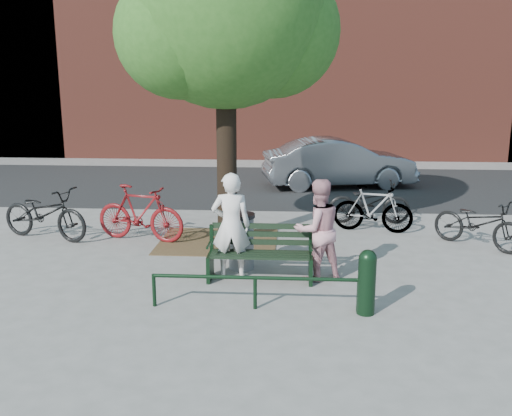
# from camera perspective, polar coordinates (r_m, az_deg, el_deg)

# --- Properties ---
(ground) EXTENTS (90.00, 90.00, 0.00)m
(ground) POSITION_cam_1_polar(r_m,az_deg,el_deg) (9.63, 0.40, -7.23)
(ground) COLOR gray
(ground) RESTS_ON ground
(dirt_pit) EXTENTS (2.40, 2.00, 0.02)m
(dirt_pit) POSITION_cam_1_polar(r_m,az_deg,el_deg) (11.80, -3.81, -3.36)
(dirt_pit) COLOR brown
(dirt_pit) RESTS_ON ground
(road) EXTENTS (40.00, 7.00, 0.01)m
(road) POSITION_cam_1_polar(r_m,az_deg,el_deg) (17.84, 2.04, 2.29)
(road) COLOR black
(road) RESTS_ON ground
(townhouse_row) EXTENTS (45.00, 4.00, 14.00)m
(townhouse_row) POSITION_cam_1_polar(r_m,az_deg,el_deg) (25.19, 3.17, 19.68)
(townhouse_row) COLOR brown
(townhouse_row) RESTS_ON ground
(park_bench) EXTENTS (1.74, 0.54, 0.97)m
(park_bench) POSITION_cam_1_polar(r_m,az_deg,el_deg) (9.55, 0.44, -4.37)
(park_bench) COLOR black
(park_bench) RESTS_ON ground
(guard_railing) EXTENTS (3.06, 0.06, 0.51)m
(guard_railing) POSITION_cam_1_polar(r_m,az_deg,el_deg) (8.37, -0.09, -7.48)
(guard_railing) COLOR black
(guard_railing) RESTS_ON ground
(street_tree) EXTENTS (4.20, 3.80, 6.50)m
(street_tree) POSITION_cam_1_polar(r_m,az_deg,el_deg) (11.34, -2.82, 18.51)
(street_tree) COLOR black
(street_tree) RESTS_ON ground
(person_left) EXTENTS (0.68, 0.47, 1.80)m
(person_left) POSITION_cam_1_polar(r_m,az_deg,el_deg) (9.55, -2.51, -1.77)
(person_left) COLOR silver
(person_left) RESTS_ON ground
(person_right) EXTENTS (1.02, 0.92, 1.71)m
(person_right) POSITION_cam_1_polar(r_m,az_deg,el_deg) (9.51, 6.19, -2.18)
(person_right) COLOR #C2858E
(person_right) RESTS_ON ground
(bollard) EXTENTS (0.26, 0.26, 0.96)m
(bollard) POSITION_cam_1_polar(r_m,az_deg,el_deg) (8.32, 11.02, -7.06)
(bollard) COLOR black
(bollard) RESTS_ON ground
(litter_bin) EXTENTS (0.49, 0.49, 1.00)m
(litter_bin) POSITION_cam_1_polar(r_m,az_deg,el_deg) (10.07, -1.49, -3.30)
(litter_bin) COLOR gray
(litter_bin) RESTS_ON ground
(bicycle_a) EXTENTS (2.23, 1.35, 1.10)m
(bicycle_a) POSITION_cam_1_polar(r_m,az_deg,el_deg) (12.67, -20.37, -0.49)
(bicycle_a) COLOR black
(bicycle_a) RESTS_ON ground
(bicycle_b) EXTENTS (2.03, 1.01, 1.17)m
(bicycle_b) POSITION_cam_1_polar(r_m,az_deg,el_deg) (11.97, -11.52, -0.51)
(bicycle_b) COLOR #620E10
(bicycle_b) RESTS_ON ground
(bicycle_c) EXTENTS (1.89, 0.67, 0.99)m
(bicycle_c) POSITION_cam_1_polar(r_m,az_deg,el_deg) (13.43, 11.25, 0.57)
(bicycle_c) COLOR black
(bicycle_c) RESTS_ON ground
(bicycle_d) EXTENTS (1.79, 0.83, 1.03)m
(bicycle_d) POSITION_cam_1_polar(r_m,az_deg,el_deg) (12.70, 11.61, -0.06)
(bicycle_d) COLOR gray
(bicycle_d) RESTS_ON ground
(bicycle_e) EXTENTS (1.83, 1.75, 0.99)m
(bicycle_e) POSITION_cam_1_polar(r_m,az_deg,el_deg) (12.15, 21.38, -1.41)
(bicycle_e) COLOR black
(bicycle_e) RESTS_ON ground
(parked_car) EXTENTS (4.80, 2.49, 1.51)m
(parked_car) POSITION_cam_1_polar(r_m,az_deg,el_deg) (17.65, 8.29, 4.49)
(parked_car) COLOR slate
(parked_car) RESTS_ON ground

